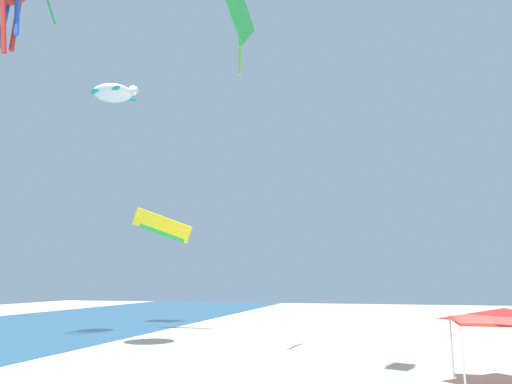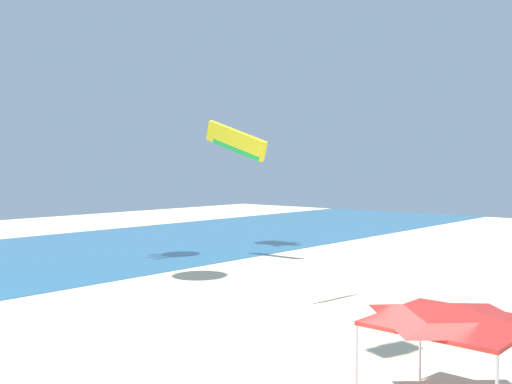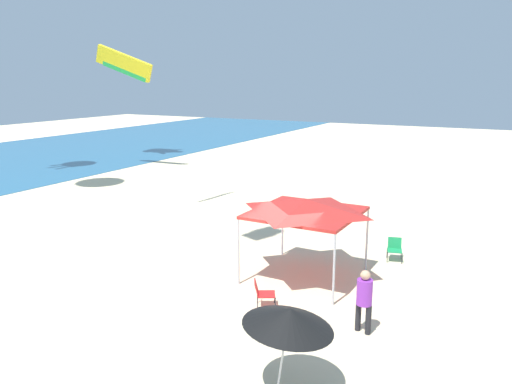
{
  "view_description": "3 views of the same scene",
  "coord_description": "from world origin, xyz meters",
  "px_view_note": "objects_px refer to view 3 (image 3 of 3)",
  "views": [
    {
      "loc": [
        -17.51,
        3.59,
        3.7
      ],
      "look_at": [
        2.32,
        8.85,
        7.49
      ],
      "focal_mm": 33.41,
      "sensor_mm": 36.0,
      "label": 1
    },
    {
      "loc": [
        -12.37,
        -6.03,
        5.96
      ],
      "look_at": [
        2.32,
        6.79,
        5.17
      ],
      "focal_mm": 41.23,
      "sensor_mm": 36.0,
      "label": 2
    },
    {
      "loc": [
        -14.05,
        -6.61,
        6.66
      ],
      "look_at": [
        0.58,
        1.11,
        2.94
      ],
      "focal_mm": 35.66,
      "sensor_mm": 36.0,
      "label": 3
    }
  ],
  "objects_px": {
    "beach_umbrella": "(289,318)",
    "person_watching_sky": "(364,296)",
    "canopy_tent": "(306,207)",
    "folding_chair_near_cooler": "(262,292)",
    "kite_parafoil_yellow": "(124,64)",
    "folding_chair_right_of_tent": "(395,248)"
  },
  "relations": [
    {
      "from": "folding_chair_near_cooler",
      "to": "person_watching_sky",
      "type": "distance_m",
      "value": 3.14
    },
    {
      "from": "canopy_tent",
      "to": "kite_parafoil_yellow",
      "type": "bearing_deg",
      "value": 55.49
    },
    {
      "from": "canopy_tent",
      "to": "person_watching_sky",
      "type": "relative_size",
      "value": 1.96
    },
    {
      "from": "folding_chair_near_cooler",
      "to": "folding_chair_right_of_tent",
      "type": "bearing_deg",
      "value": -51.86
    },
    {
      "from": "beach_umbrella",
      "to": "person_watching_sky",
      "type": "xyz_separation_m",
      "value": [
        3.38,
        -0.67,
        -0.73
      ]
    },
    {
      "from": "beach_umbrella",
      "to": "folding_chair_right_of_tent",
      "type": "height_order",
      "value": "beach_umbrella"
    },
    {
      "from": "person_watching_sky",
      "to": "folding_chair_near_cooler",
      "type": "bearing_deg",
      "value": 13.87
    },
    {
      "from": "canopy_tent",
      "to": "kite_parafoil_yellow",
      "type": "distance_m",
      "value": 24.65
    },
    {
      "from": "folding_chair_near_cooler",
      "to": "kite_parafoil_yellow",
      "type": "relative_size",
      "value": 0.18
    },
    {
      "from": "kite_parafoil_yellow",
      "to": "folding_chair_near_cooler",
      "type": "bearing_deg",
      "value": -51.52
    },
    {
      "from": "folding_chair_near_cooler",
      "to": "folding_chair_right_of_tent",
      "type": "relative_size",
      "value": 1.0
    },
    {
      "from": "beach_umbrella",
      "to": "person_watching_sky",
      "type": "height_order",
      "value": "beach_umbrella"
    },
    {
      "from": "canopy_tent",
      "to": "folding_chair_near_cooler",
      "type": "xyz_separation_m",
      "value": [
        -2.78,
        0.2,
        -1.99
      ]
    },
    {
      "from": "canopy_tent",
      "to": "folding_chair_near_cooler",
      "type": "distance_m",
      "value": 3.43
    },
    {
      "from": "folding_chair_right_of_tent",
      "to": "kite_parafoil_yellow",
      "type": "distance_m",
      "value": 25.61
    },
    {
      "from": "beach_umbrella",
      "to": "folding_chair_right_of_tent",
      "type": "relative_size",
      "value": 2.6
    },
    {
      "from": "canopy_tent",
      "to": "kite_parafoil_yellow",
      "type": "xyz_separation_m",
      "value": [
        13.65,
        19.86,
        5.2
      ]
    },
    {
      "from": "beach_umbrella",
      "to": "folding_chair_right_of_tent",
      "type": "bearing_deg",
      "value": -0.75
    },
    {
      "from": "folding_chair_near_cooler",
      "to": "person_watching_sky",
      "type": "bearing_deg",
      "value": -120.59
    },
    {
      "from": "folding_chair_right_of_tent",
      "to": "folding_chair_near_cooler",
      "type": "bearing_deg",
      "value": -128.36
    },
    {
      "from": "person_watching_sky",
      "to": "kite_parafoil_yellow",
      "type": "height_order",
      "value": "kite_parafoil_yellow"
    },
    {
      "from": "beach_umbrella",
      "to": "canopy_tent",
      "type": "bearing_deg",
      "value": 19.49
    }
  ]
}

